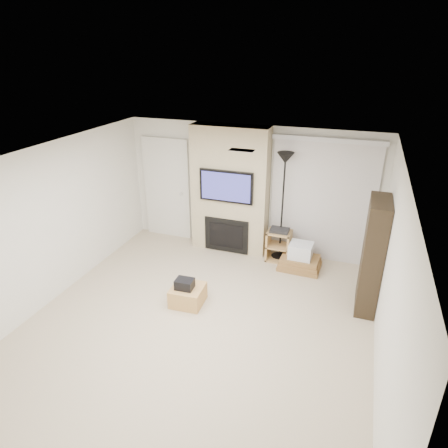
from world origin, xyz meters
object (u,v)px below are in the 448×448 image
(ottoman, at_px, (188,295))
(av_stand, at_px, (279,244))
(floor_lamp, at_px, (284,177))
(bookshelf, at_px, (372,256))
(box_stack, at_px, (300,259))

(ottoman, distance_m, av_stand, 2.19)
(floor_lamp, bearing_deg, bookshelf, -34.27)
(ottoman, xyz_separation_m, box_stack, (1.52, 1.72, 0.04))
(box_stack, distance_m, bookshelf, 1.61)
(floor_lamp, distance_m, av_stand, 1.31)
(av_stand, xyz_separation_m, box_stack, (0.45, -0.19, -0.15))
(av_stand, distance_m, box_stack, 0.51)
(floor_lamp, distance_m, bookshelf, 2.11)
(bookshelf, bearing_deg, floor_lamp, 145.73)
(floor_lamp, relative_size, box_stack, 2.71)
(box_stack, bearing_deg, av_stand, 157.32)
(av_stand, bearing_deg, floor_lamp, 86.57)
(bookshelf, bearing_deg, ottoman, -161.71)
(ottoman, xyz_separation_m, bookshelf, (2.70, 0.89, 0.75))
(floor_lamp, relative_size, bookshelf, 1.17)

